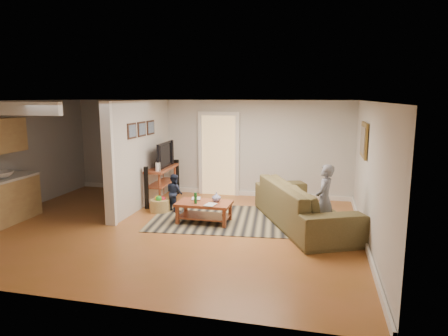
{
  "coord_description": "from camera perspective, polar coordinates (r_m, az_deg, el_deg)",
  "views": [
    {
      "loc": [
        2.85,
        -7.17,
        2.58
      ],
      "look_at": [
        0.93,
        0.88,
        1.1
      ],
      "focal_mm": 32.0,
      "sensor_mm": 36.0,
      "label": 1
    }
  ],
  "objects": [
    {
      "name": "ground",
      "position": [
        8.14,
        -7.92,
        -8.45
      ],
      "size": [
        7.5,
        7.5,
        0.0
      ],
      "primitive_type": "plane",
      "color": "brown",
      "rests_on": "ground"
    },
    {
      "name": "room_shell",
      "position": [
        8.62,
        -13.74,
        2.36
      ],
      "size": [
        7.54,
        6.02,
        2.52
      ],
      "color": "silver",
      "rests_on": "ground"
    },
    {
      "name": "toy_basket",
      "position": [
        9.21,
        -9.13,
        -5.22
      ],
      "size": [
        0.44,
        0.44,
        0.39
      ],
      "color": "olive",
      "rests_on": "ground"
    },
    {
      "name": "sofa",
      "position": [
        8.38,
        11.16,
        -8.0
      ],
      "size": [
        2.32,
        3.2,
        0.87
      ],
      "primitive_type": "imported",
      "rotation": [
        0.0,
        0.0,
        2.01
      ],
      "color": "#463E23",
      "rests_on": "ground"
    },
    {
      "name": "tv_console",
      "position": [
        10.05,
        -8.94,
        -0.32
      ],
      "size": [
        0.56,
        1.38,
        1.17
      ],
      "rotation": [
        0.0,
        0.0,
        0.04
      ],
      "color": "maroon",
      "rests_on": "ground"
    },
    {
      "name": "speaker_left",
      "position": [
        9.44,
        -11.02,
        -2.79
      ],
      "size": [
        0.13,
        0.13,
        1.0
      ],
      "primitive_type": "cube",
      "rotation": [
        0.0,
        0.0,
        0.35
      ],
      "color": "black",
      "rests_on": "ground"
    },
    {
      "name": "coffee_table",
      "position": [
        8.3,
        -2.73,
        -5.53
      ],
      "size": [
        1.12,
        0.67,
        0.66
      ],
      "rotation": [
        0.0,
        0.0,
        -0.01
      ],
      "color": "maroon",
      "rests_on": "ground"
    },
    {
      "name": "area_rug",
      "position": [
        8.62,
        -0.53,
        -7.24
      ],
      "size": [
        3.1,
        2.4,
        0.01
      ],
      "primitive_type": "cube",
      "rotation": [
        0.0,
        0.0,
        0.1
      ],
      "color": "black",
      "rests_on": "ground"
    },
    {
      "name": "child",
      "position": [
        7.97,
        13.93,
        -9.06
      ],
      "size": [
        0.44,
        0.56,
        1.34
      ],
      "primitive_type": "imported",
      "rotation": [
        0.0,
        0.0,
        -1.84
      ],
      "color": "gray",
      "rests_on": "ground"
    },
    {
      "name": "speaker_right",
      "position": [
        10.73,
        -6.77,
        -1.28
      ],
      "size": [
        0.12,
        0.12,
        0.94
      ],
      "primitive_type": "cube",
      "rotation": [
        0.0,
        0.0,
        -0.36
      ],
      "color": "black",
      "rests_on": "ground"
    },
    {
      "name": "toddler",
      "position": [
        9.29,
        -7.02,
        -6.06
      ],
      "size": [
        0.53,
        0.52,
        0.86
      ],
      "primitive_type": "imported",
      "rotation": [
        0.0,
        0.0,
        2.46
      ],
      "color": "#1B2339",
      "rests_on": "ground"
    }
  ]
}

